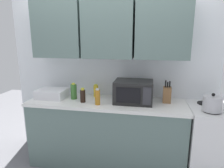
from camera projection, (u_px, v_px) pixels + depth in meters
wall_back_with_cabinets at (110, 48)px, 2.66m from camera, size 2.92×0.38×2.60m
counter_run at (107, 132)px, 2.69m from camera, size 2.05×0.63×0.90m
stove_range at (219, 143)px, 2.41m from camera, size 0.76×0.64×0.91m
kettle at (212, 103)px, 2.19m from camera, size 0.20×0.20×0.21m
microwave at (133, 92)px, 2.51m from camera, size 0.48×0.37×0.28m
dish_rack at (52, 94)px, 2.72m from camera, size 0.38×0.30×0.12m
knife_block at (167, 94)px, 2.51m from camera, size 0.11×0.12×0.29m
bottle_soy_dark at (83, 96)px, 2.52m from camera, size 0.07×0.07×0.19m
bottle_green_oil at (74, 91)px, 2.66m from camera, size 0.08×0.08×0.22m
bottle_amber_vinegar at (98, 97)px, 2.43m from camera, size 0.06×0.06×0.21m
bottle_yellow_mustard at (96, 91)px, 2.76m from camera, size 0.07×0.07×0.18m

